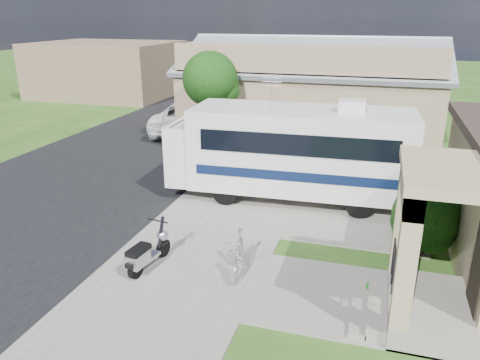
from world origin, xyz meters
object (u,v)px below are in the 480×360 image
(bicycle, at_px, (239,255))
(garden_hose, at_px, (373,290))
(shrub, at_px, (429,213))
(pickup_truck, at_px, (192,116))
(scooter, at_px, (147,253))
(van, at_px, (228,92))
(motorhome, at_px, (292,149))

(bicycle, relative_size, garden_hose, 4.62)
(shrub, height_order, bicycle, shrub)
(shrub, distance_m, pickup_truck, 15.57)
(scooter, bearing_deg, garden_hose, 14.15)
(shrub, relative_size, garden_hose, 6.46)
(shrub, distance_m, garden_hose, 2.84)
(scooter, xyz_separation_m, pickup_truck, (-4.44, 13.81, 0.36))
(van, height_order, garden_hose, van)
(scooter, relative_size, pickup_truck, 0.28)
(van, relative_size, garden_hose, 18.30)
(bicycle, relative_size, van, 0.25)
(bicycle, bearing_deg, shrub, 17.73)
(motorhome, bearing_deg, bicycle, -95.55)
(scooter, distance_m, pickup_truck, 14.51)
(bicycle, bearing_deg, scooter, -176.07)
(shrub, bearing_deg, scooter, -156.57)
(pickup_truck, bearing_deg, van, -89.97)
(scooter, relative_size, garden_hose, 4.65)
(motorhome, relative_size, garden_hose, 22.26)
(scooter, xyz_separation_m, van, (-4.93, 21.52, 0.47))
(bicycle, bearing_deg, pickup_truck, 106.64)
(pickup_truck, bearing_deg, motorhome, 127.25)
(motorhome, distance_m, bicycle, 5.40)
(garden_hose, bearing_deg, pickup_truck, 126.74)
(motorhome, xyz_separation_m, scooter, (-2.48, -5.79, -1.27))
(motorhome, relative_size, shrub, 3.45)
(pickup_truck, bearing_deg, bicycle, 113.08)
(motorhome, distance_m, shrub, 5.12)
(van, xyz_separation_m, garden_hose, (10.36, -20.94, -0.89))
(pickup_truck, distance_m, van, 7.73)
(bicycle, bearing_deg, motorhome, 77.04)
(motorhome, relative_size, van, 1.22)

